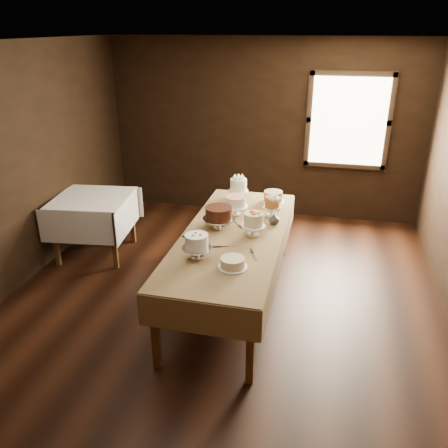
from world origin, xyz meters
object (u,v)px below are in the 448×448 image
cake_server_c (236,223)px  cake_cream (233,263)px  cake_meringue (238,189)px  cake_speckled (273,197)px  cake_lattice (235,207)px  flower_vase (274,219)px  cake_server_a (228,246)px  side_table (93,204)px  display_table (233,239)px  cake_server_e (195,239)px  cake_server_d (262,224)px  cake_caramel (272,208)px  cake_swirl (197,247)px  cake_server_b (254,256)px  cake_chocolate (219,218)px  cake_flowers (253,225)px

cake_server_c → cake_cream: bearing=155.1°
cake_meringue → cake_server_c: bearing=-80.3°
cake_cream → cake_server_c: cake_cream is taller
cake_speckled → cake_lattice: size_ratio=0.98×
cake_lattice → flower_vase: cake_lattice is taller
cake_server_a → flower_vase: bearing=42.7°
cake_speckled → cake_lattice: 0.66m
cake_server_c → side_table: bearing=42.7°
display_table → side_table: (-2.09, 0.75, -0.06)m
cake_lattice → cake_server_e: cake_lattice is taller
cake_lattice → side_table: bearing=173.7°
cake_cream → cake_server_d: (0.12, 1.06, -0.04)m
cake_speckled → cake_caramel: cake_caramel is taller
display_table → cake_swirl: size_ratio=8.98×
cake_caramel → cake_lattice: bearing=-172.7°
cake_server_b → cake_server_c: (-0.34, 0.77, 0.00)m
flower_vase → cake_cream: bearing=-102.7°
cake_chocolate → cake_lattice: bearing=76.3°
display_table → cake_cream: 0.78m
cake_caramel → side_table: bearing=176.1°
cake_server_b → cake_meringue: bearing=173.9°
cake_chocolate → cake_flowers: 0.42m
cake_meringue → cake_swirl: size_ratio=0.98×
cake_cream → cake_caramel: bearing=81.8°
cake_swirl → cake_server_c: cake_swirl is taller
cake_flowers → flower_vase: (0.18, 0.35, -0.05)m
cake_server_d → cake_server_e: 0.83m
side_table → cake_server_c: bearing=-12.9°
cake_flowers → flower_vase: cake_flowers is taller
cake_server_c → cake_speckled: bearing=-56.9°
cake_chocolate → cake_server_d: cake_chocolate is taller
cake_meringue → flower_vase: cake_meringue is taller
cake_flowers → cake_meringue: bearing=109.2°
cake_flowers → cake_lattice: bearing=120.0°
side_table → cake_server_a: 2.37m
cake_flowers → cake_server_d: 0.33m
cake_server_a → cake_server_c: 0.62m
cake_caramel → cake_meringue: bearing=134.6°
cake_meringue → cake_server_d: bearing=-61.6°
side_table → cake_chocolate: bearing=-18.8°
cake_caramel → flower_vase: (0.06, -0.23, -0.04)m
cake_server_a → cake_server_d: size_ratio=1.00×
display_table → cake_chocolate: (-0.19, 0.11, 0.18)m
side_table → cake_swirl: bearing=-36.9°
cake_caramel → cake_swirl: size_ratio=0.82×
cake_flowers → cake_swirl: cake_flowers is taller
cake_server_b → flower_vase: 0.85m
cake_chocolate → cake_cream: size_ratio=1.17×
display_table → cake_cream: bearing=-78.5°
cake_server_a → cake_server_c: same height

